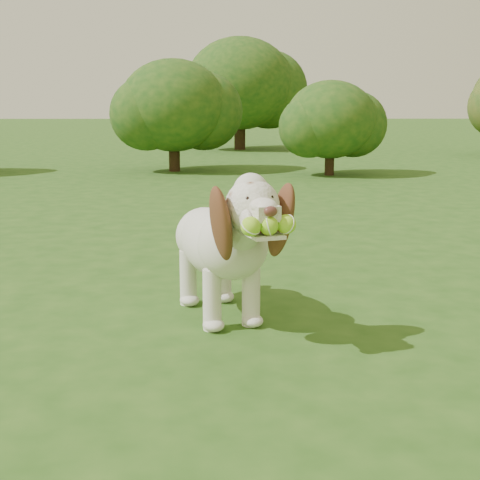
{
  "coord_description": "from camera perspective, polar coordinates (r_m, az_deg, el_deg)",
  "views": [
    {
      "loc": [
        -0.16,
        -2.64,
        1.03
      ],
      "look_at": [
        -0.11,
        0.23,
        0.44
      ],
      "focal_mm": 50.0,
      "sensor_mm": 36.0,
      "label": 1
    }
  ],
  "objects": [
    {
      "name": "ground",
      "position": [
        2.84,
        2.32,
        -9.64
      ],
      "size": [
        80.0,
        80.0,
        0.0
      ],
      "primitive_type": "plane",
      "color": "#254C15",
      "rests_on": "ground"
    },
    {
      "name": "shrub_b",
      "position": [
        10.19,
        -5.71,
        11.35
      ],
      "size": [
        1.61,
        1.61,
        1.67
      ],
      "color": "#382314",
      "rests_on": "ground"
    },
    {
      "name": "shrub_i",
      "position": [
        14.87,
        -0.01,
        13.2
      ],
      "size": [
        2.33,
        2.33,
        2.42
      ],
      "color": "#382314",
      "rests_on": "ground"
    },
    {
      "name": "shrub_c",
      "position": [
        9.67,
        7.74,
        10.14
      ],
      "size": [
        1.29,
        1.29,
        1.34
      ],
      "color": "#382314",
      "rests_on": "ground"
    },
    {
      "name": "dog",
      "position": [
        3.15,
        -1.4,
        0.07
      ],
      "size": [
        0.63,
        1.13,
        0.75
      ],
      "rotation": [
        0.0,
        0.0,
        0.32
      ],
      "color": "silver",
      "rests_on": "ground"
    }
  ]
}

